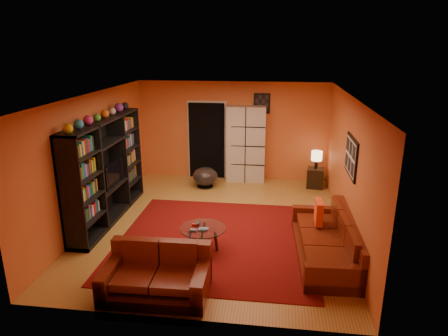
# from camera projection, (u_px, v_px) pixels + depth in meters

# --- Properties ---
(floor) EXTENTS (6.00, 6.00, 0.00)m
(floor) POSITION_uv_depth(u_px,v_px,m) (217.00, 223.00, 8.17)
(floor) COLOR olive
(floor) RESTS_ON ground
(ceiling) EXTENTS (6.00, 6.00, 0.00)m
(ceiling) POSITION_uv_depth(u_px,v_px,m) (216.00, 96.00, 7.40)
(ceiling) COLOR white
(ceiling) RESTS_ON wall_back
(wall_back) EXTENTS (6.00, 0.00, 6.00)m
(wall_back) POSITION_uv_depth(u_px,v_px,m) (233.00, 131.00, 10.62)
(wall_back) COLOR #CF622D
(wall_back) RESTS_ON floor
(wall_front) EXTENTS (6.00, 0.00, 6.00)m
(wall_front) POSITION_uv_depth(u_px,v_px,m) (181.00, 231.00, 4.94)
(wall_front) COLOR #CF622D
(wall_front) RESTS_ON floor
(wall_left) EXTENTS (0.00, 6.00, 6.00)m
(wall_left) POSITION_uv_depth(u_px,v_px,m) (95.00, 158.00, 8.09)
(wall_left) COLOR #CF622D
(wall_left) RESTS_ON floor
(wall_right) EXTENTS (0.00, 6.00, 6.00)m
(wall_right) POSITION_uv_depth(u_px,v_px,m) (348.00, 168.00, 7.47)
(wall_right) COLOR #CF622D
(wall_right) RESTS_ON floor
(rug) EXTENTS (3.60, 3.60, 0.01)m
(rug) POSITION_uv_depth(u_px,v_px,m) (216.00, 239.00, 7.49)
(rug) COLOR #520909
(rug) RESTS_ON floor
(doorway) EXTENTS (0.95, 0.10, 2.04)m
(doorway) POSITION_uv_depth(u_px,v_px,m) (207.00, 141.00, 10.75)
(doorway) COLOR black
(doorway) RESTS_ON floor
(wall_art_right) EXTENTS (0.03, 1.00, 0.70)m
(wall_art_right) POSITION_uv_depth(u_px,v_px,m) (351.00, 156.00, 7.10)
(wall_art_right) COLOR black
(wall_art_right) RESTS_ON wall_right
(wall_art_back) EXTENTS (0.42, 0.03, 0.52)m
(wall_art_back) POSITION_uv_depth(u_px,v_px,m) (262.00, 103.00, 10.29)
(wall_art_back) COLOR black
(wall_art_back) RESTS_ON wall_back
(entertainment_unit) EXTENTS (0.45, 3.00, 2.10)m
(entertainment_unit) POSITION_uv_depth(u_px,v_px,m) (106.00, 170.00, 8.14)
(entertainment_unit) COLOR black
(entertainment_unit) RESTS_ON floor
(tv) EXTENTS (0.86, 0.11, 0.49)m
(tv) POSITION_uv_depth(u_px,v_px,m) (110.00, 174.00, 8.20)
(tv) COLOR black
(tv) RESTS_ON entertainment_unit
(sofa) EXTENTS (1.06, 2.39, 0.85)m
(sofa) POSITION_uv_depth(u_px,v_px,m) (331.00, 241.00, 6.83)
(sofa) COLOR #50160A
(sofa) RESTS_ON rug
(loveseat) EXTENTS (1.54, 0.95, 0.85)m
(loveseat) POSITION_uv_depth(u_px,v_px,m) (157.00, 274.00, 5.86)
(loveseat) COLOR #50160A
(loveseat) RESTS_ON rug
(throw_pillow) EXTENTS (0.12, 0.42, 0.42)m
(throw_pillow) POSITION_uv_depth(u_px,v_px,m) (319.00, 212.00, 7.17)
(throw_pillow) COLOR #FC471C
(throw_pillow) RESTS_ON sofa
(coffee_table) EXTENTS (0.82, 0.82, 0.41)m
(coffee_table) POSITION_uv_depth(u_px,v_px,m) (203.00, 230.00, 7.04)
(coffee_table) COLOR silver
(coffee_table) RESTS_ON floor
(storage_cabinet) EXTENTS (1.01, 0.47, 2.00)m
(storage_cabinet) POSITION_uv_depth(u_px,v_px,m) (246.00, 144.00, 10.48)
(storage_cabinet) COLOR beige
(storage_cabinet) RESTS_ON floor
(bowl_chair) EXTENTS (0.63, 0.63, 0.52)m
(bowl_chair) POSITION_uv_depth(u_px,v_px,m) (205.00, 177.00, 10.17)
(bowl_chair) COLOR black
(bowl_chair) RESTS_ON floor
(side_table) EXTENTS (0.45, 0.45, 0.50)m
(side_table) POSITION_uv_depth(u_px,v_px,m) (315.00, 178.00, 10.17)
(side_table) COLOR black
(side_table) RESTS_ON floor
(table_lamp) EXTENTS (0.27, 0.27, 0.45)m
(table_lamp) POSITION_uv_depth(u_px,v_px,m) (317.00, 156.00, 10.00)
(table_lamp) COLOR black
(table_lamp) RESTS_ON side_table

